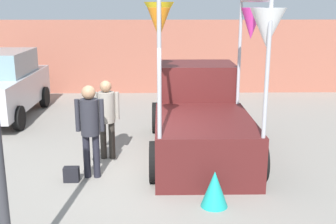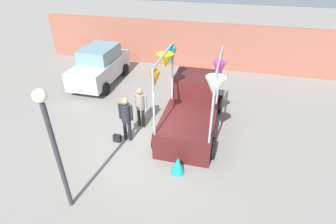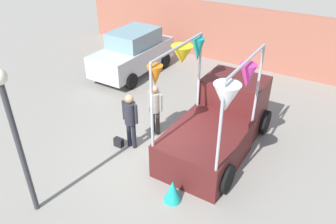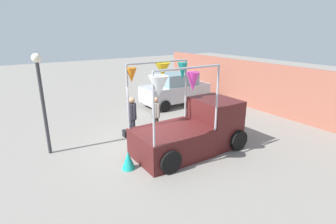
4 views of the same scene
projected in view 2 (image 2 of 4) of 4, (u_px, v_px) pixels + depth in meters
The scene contains 9 objects.
ground_plane at pixel (151, 140), 9.79m from camera, with size 60.00×60.00×0.00m, color gray.
vendor_truck at pixel (193, 107), 10.13m from camera, with size 2.35×4.08×3.27m.
parked_car at pixel (100, 65), 13.54m from camera, with size 1.88×4.00×1.88m.
person_customer at pixel (126, 115), 9.23m from camera, with size 0.53×0.34×1.76m.
person_vendor at pixel (140, 104), 10.05m from camera, with size 0.53×0.34×1.67m.
handbag at pixel (117, 138), 9.63m from camera, with size 0.28×0.16×0.28m, color black.
street_lamp at pixel (52, 136), 6.05m from camera, with size 0.32×0.32×3.59m.
brick_boundary_wall at pixel (189, 45), 15.34m from camera, with size 18.00×0.36×2.60m, color #9E5947.
folded_kite_bundle_teal at pixel (178, 165), 8.20m from camera, with size 0.44×0.44×0.60m, color teal.
Camera 2 is at (2.49, -7.38, 6.04)m, focal length 28.00 mm.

